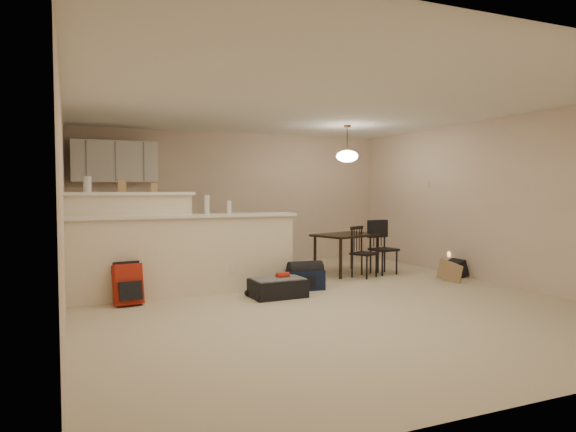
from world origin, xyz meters
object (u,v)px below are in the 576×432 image
pendant_lamp (347,156)px  dining_chair_far (384,248)px  black_daypack (456,269)px  navy_duffel (305,280)px  dining_chair_near (364,252)px  suitcase (278,288)px  red_backpack (128,285)px  dining_table (347,239)px

pendant_lamp → dining_chair_far: pendant_lamp is taller
dining_chair_far → black_daypack: size_ratio=2.95×
dining_chair_far → navy_duffel: size_ratio=1.73×
dining_chair_near → dining_chair_far: bearing=-9.7°
suitcase → red_backpack: 1.90m
pendant_lamp → navy_duffel: 2.44m
pendant_lamp → dining_chair_far: size_ratio=0.70×
dining_chair_far → black_daypack: dining_chair_far is taller
black_daypack → suitcase: bearing=93.0°
dining_chair_near → suitcase: bearing=178.2°
dining_table → navy_duffel: (-1.24, -0.99, -0.45)m
pendant_lamp → navy_duffel: bearing=-141.4°
dining_chair_far → dining_chair_near: bearing=-171.2°
dining_table → black_daypack: 1.84m
dining_chair_far → navy_duffel: dining_chair_far is taller
dining_chair_near → red_backpack: bearing=161.8°
dining_chair_near → dining_chair_far: (0.46, 0.14, 0.03)m
red_backpack → dining_chair_far: bearing=2.1°
dining_table → pendant_lamp: 1.40m
dining_table → red_backpack: (-3.66, -0.99, -0.34)m
dining_chair_near → black_daypack: size_ratio=2.75×
dining_table → dining_chair_far: size_ratio=1.41×
dining_chair_far → dining_table: bearing=143.0°
dining_chair_far → black_daypack: bearing=-44.2°
dining_chair_near → black_daypack: dining_chair_near is taller
pendant_lamp → navy_duffel: pendant_lamp is taller
dining_chair_far → suitcase: size_ratio=1.26×
suitcase → black_daypack: size_ratio=2.35×
dining_chair_near → red_backpack: dining_chair_near is taller
pendant_lamp → red_backpack: pendant_lamp is taller
dining_table → suitcase: dining_table is taller
dining_chair_near → navy_duffel: 1.45m
dining_chair_far → suitcase: bearing=-164.8°
dining_chair_far → red_backpack: dining_chair_far is taller
dining_chair_far → suitcase: (-2.33, -1.00, -0.32)m
suitcase → black_daypack: (3.27, 0.31, 0.01)m
dining_chair_far → navy_duffel: bearing=-166.8°
suitcase → navy_duffel: 0.63m
pendant_lamp → red_backpack: (-3.66, -0.99, -1.74)m
dining_table → black_daypack: (1.48, -0.99, -0.46)m
dining_chair_near → dining_chair_far: size_ratio=0.93×
dining_chair_near → pendant_lamp: bearing=73.3°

